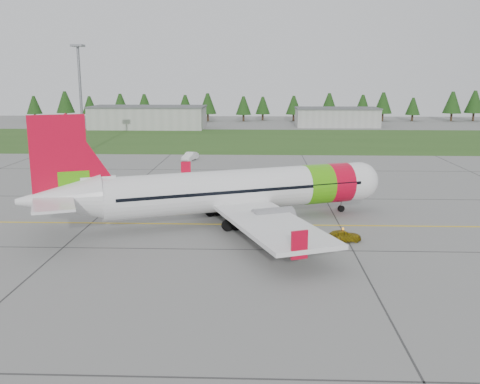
{
  "coord_description": "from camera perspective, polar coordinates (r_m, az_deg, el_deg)",
  "views": [
    {
      "loc": [
        1.94,
        -43.61,
        14.45
      ],
      "look_at": [
        0.13,
        6.35,
        3.69
      ],
      "focal_mm": 40.0,
      "sensor_mm": 36.0,
      "label": 1
    }
  ],
  "objects": [
    {
      "name": "ground",
      "position": [
        45.99,
        -0.45,
        -6.17
      ],
      "size": [
        320.0,
        320.0,
        0.0
      ],
      "primitive_type": "plane",
      "color": "gray",
      "rests_on": "ground"
    },
    {
      "name": "aircraft",
      "position": [
        53.87,
        -0.79,
        0.14
      ],
      "size": [
        35.49,
        33.71,
        11.25
      ],
      "rotation": [
        0.0,
        0.0,
        0.38
      ],
      "color": "white",
      "rests_on": "ground"
    },
    {
      "name": "follow_me_car",
      "position": [
        48.46,
        10.95,
        -3.38
      ],
      "size": [
        1.49,
        1.62,
        3.32
      ],
      "primitive_type": "imported",
      "rotation": [
        0.0,
        0.0,
        1.89
      ],
      "color": "gold",
      "rests_on": "ground"
    },
    {
      "name": "service_van",
      "position": [
        95.01,
        -5.37,
        4.7
      ],
      "size": [
        1.89,
        1.83,
        4.43
      ],
      "primitive_type": "imported",
      "rotation": [
        0.0,
        0.0,
        -0.28
      ],
      "color": "white",
      "rests_on": "ground"
    },
    {
      "name": "grass_strip",
      "position": [
        126.46,
        1.19,
        5.59
      ],
      "size": [
        320.0,
        50.0,
        0.03
      ],
      "primitive_type": "cube",
      "color": "#30561E",
      "rests_on": "ground"
    },
    {
      "name": "taxi_guideline",
      "position": [
        53.63,
        -0.07,
        -3.47
      ],
      "size": [
        120.0,
        0.25,
        0.02
      ],
      "primitive_type": "cube",
      "color": "gold",
      "rests_on": "ground"
    },
    {
      "name": "hangar_west",
      "position": [
        157.32,
        -9.73,
        7.8
      ],
      "size": [
        32.0,
        14.0,
        6.0
      ],
      "primitive_type": "cube",
      "color": "#A8A8A3",
      "rests_on": "ground"
    },
    {
      "name": "hangar_east",
      "position": [
        163.68,
        10.27,
        7.81
      ],
      "size": [
        24.0,
        12.0,
        5.2
      ],
      "primitive_type": "cube",
      "color": "#A8A8A3",
      "rests_on": "ground"
    },
    {
      "name": "floodlight_mast",
      "position": [
        107.23,
        -16.6,
        9.27
      ],
      "size": [
        0.5,
        0.5,
        20.0
      ],
      "primitive_type": "cylinder",
      "color": "slate",
      "rests_on": "ground"
    },
    {
      "name": "treeline",
      "position": [
        181.87,
        1.48,
        9.17
      ],
      "size": [
        160.0,
        8.0,
        10.0
      ],
      "primitive_type": null,
      "color": "#1C3F14",
      "rests_on": "ground"
    }
  ]
}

